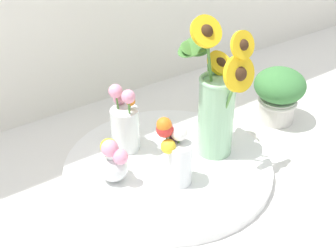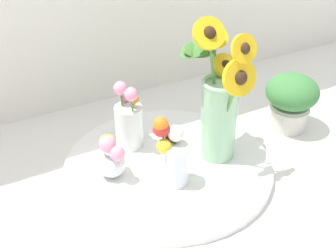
% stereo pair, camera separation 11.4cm
% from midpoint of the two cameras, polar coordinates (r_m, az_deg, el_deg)
% --- Properties ---
extents(ground_plane, '(6.00, 6.00, 0.00)m').
position_cam_midpoint_polar(ground_plane, '(1.15, -1.66, -8.09)').
color(ground_plane, silver).
extents(serving_tray, '(0.54, 0.54, 0.02)m').
position_cam_midpoint_polar(serving_tray, '(1.21, -2.70, -5.07)').
color(serving_tray, white).
rests_on(serving_tray, ground_plane).
extents(mason_jar_sunflowers, '(0.18, 0.21, 0.37)m').
position_cam_midpoint_polar(mason_jar_sunflowers, '(1.17, 3.09, 3.15)').
color(mason_jar_sunflowers, '#99CC9E').
rests_on(mason_jar_sunflowers, serving_tray).
extents(vase_small_center, '(0.08, 0.08, 0.18)m').
position_cam_midpoint_polar(vase_small_center, '(1.09, -1.99, -3.27)').
color(vase_small_center, white).
rests_on(vase_small_center, serving_tray).
extents(vase_bulb_right, '(0.07, 0.08, 0.12)m').
position_cam_midpoint_polar(vase_bulb_right, '(1.13, -9.58, -4.35)').
color(vase_bulb_right, white).
rests_on(vase_bulb_right, serving_tray).
extents(vase_small_back, '(0.07, 0.10, 0.19)m').
position_cam_midpoint_polar(vase_small_back, '(1.23, -7.95, 0.25)').
color(vase_small_back, white).
rests_on(vase_small_back, serving_tray).
extents(potted_plant, '(0.15, 0.15, 0.17)m').
position_cam_midpoint_polar(potted_plant, '(1.40, 11.13, 3.98)').
color(potted_plant, beige).
rests_on(potted_plant, ground_plane).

